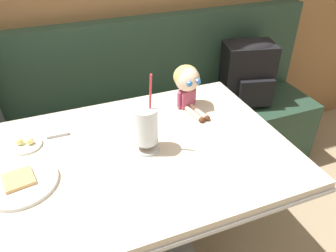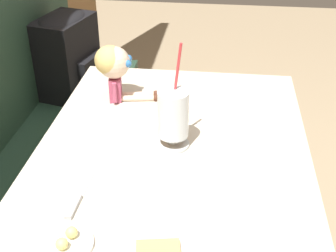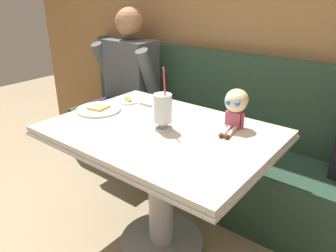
% 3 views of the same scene
% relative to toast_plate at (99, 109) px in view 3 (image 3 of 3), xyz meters
% --- Properties ---
extents(wood_panel_wall, '(4.40, 0.08, 2.40)m').
position_rel_toast_plate_xyz_m(wood_panel_wall, '(0.44, 0.89, 0.45)').
color(wood_panel_wall, olive).
rests_on(wood_panel_wall, ground).
extents(booth_bench, '(2.60, 0.48, 1.00)m').
position_rel_toast_plate_xyz_m(booth_bench, '(0.44, 0.65, -0.42)').
color(booth_bench, '#233D2D').
rests_on(booth_bench, ground).
extents(diner_table, '(1.11, 0.81, 0.74)m').
position_rel_toast_plate_xyz_m(diner_table, '(0.44, 0.02, -0.21)').
color(diner_table, beige).
rests_on(diner_table, ground).
extents(toast_plate, '(0.25, 0.25, 0.03)m').
position_rel_toast_plate_xyz_m(toast_plate, '(0.00, 0.00, 0.00)').
color(toast_plate, white).
rests_on(toast_plate, diner_table).
extents(milkshake_glass, '(0.10, 0.10, 0.32)m').
position_rel_toast_plate_xyz_m(milkshake_glass, '(0.45, 0.02, 0.09)').
color(milkshake_glass, silver).
rests_on(milkshake_glass, diner_table).
extents(butter_saucer, '(0.12, 0.12, 0.04)m').
position_rel_toast_plate_xyz_m(butter_saucer, '(0.03, 0.21, 0.00)').
color(butter_saucer, white).
rests_on(butter_saucer, diner_table).
extents(butter_knife, '(0.24, 0.03, 0.01)m').
position_rel_toast_plate_xyz_m(butter_knife, '(0.18, 0.23, -0.00)').
color(butter_knife, silver).
rests_on(butter_knife, diner_table).
extents(seated_doll, '(0.13, 0.23, 0.20)m').
position_rel_toast_plate_xyz_m(seated_doll, '(0.72, 0.25, 0.12)').
color(seated_doll, '#B74C6B').
rests_on(seated_doll, diner_table).
extents(diner_patron, '(0.55, 0.48, 0.81)m').
position_rel_toast_plate_xyz_m(diner_patron, '(-0.36, 0.60, -0.01)').
color(diner_patron, '#4C5156').
rests_on(diner_patron, booth_bench).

